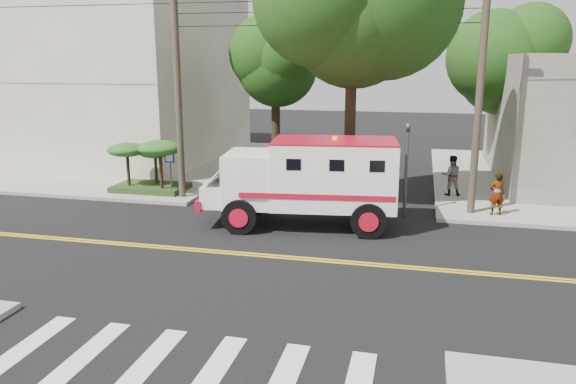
# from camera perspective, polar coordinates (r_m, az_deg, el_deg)

# --- Properties ---
(ground) EXTENTS (100.00, 100.00, 0.00)m
(ground) POSITION_cam_1_polar(r_m,az_deg,el_deg) (17.42, -1.66, -6.55)
(ground) COLOR black
(ground) RESTS_ON ground
(sidewalk_nw) EXTENTS (17.00, 17.00, 0.15)m
(sidewalk_nw) POSITION_cam_1_polar(r_m,az_deg,el_deg) (34.78, -17.58, 3.05)
(sidewalk_nw) COLOR gray
(sidewalk_nw) RESTS_ON ground
(building_left) EXTENTS (16.00, 14.00, 10.00)m
(building_left) POSITION_cam_1_polar(r_m,az_deg,el_deg) (36.63, -19.67, 11.39)
(building_left) COLOR #B9AC98
(building_left) RESTS_ON sidewalk_nw
(utility_pole_left) EXTENTS (0.28, 0.28, 9.00)m
(utility_pole_left) POSITION_cam_1_polar(r_m,az_deg,el_deg) (23.99, -11.10, 9.70)
(utility_pole_left) COLOR #382D23
(utility_pole_left) RESTS_ON ground
(utility_pole_right) EXTENTS (0.28, 0.28, 9.00)m
(utility_pole_right) POSITION_cam_1_polar(r_m,az_deg,el_deg) (22.14, 18.86, 8.95)
(utility_pole_right) COLOR #382D23
(utility_pole_right) RESTS_ON ground
(tree_main) EXTENTS (6.08, 5.70, 9.85)m
(tree_main) POSITION_cam_1_polar(r_m,az_deg,el_deg) (22.18, 7.65, 16.53)
(tree_main) COLOR black
(tree_main) RESTS_ON ground
(tree_left) EXTENTS (4.48, 4.20, 7.70)m
(tree_left) POSITION_cam_1_polar(r_m,az_deg,el_deg) (28.46, -0.75, 12.96)
(tree_left) COLOR black
(tree_left) RESTS_ON ground
(tree_right) EXTENTS (4.80, 4.50, 8.20)m
(tree_right) POSITION_cam_1_polar(r_m,az_deg,el_deg) (31.90, 22.22, 12.70)
(tree_right) COLOR black
(tree_right) RESTS_ON ground
(traffic_signal) EXTENTS (0.15, 0.18, 3.60)m
(traffic_signal) POSITION_cam_1_polar(r_m,az_deg,el_deg) (21.73, 11.97, 3.26)
(traffic_signal) COLOR #3F3F42
(traffic_signal) RESTS_ON ground
(accessibility_sign) EXTENTS (0.45, 0.10, 2.02)m
(accessibility_sign) POSITION_cam_1_polar(r_m,az_deg,el_deg) (24.78, -11.87, 2.46)
(accessibility_sign) COLOR #3F3F42
(accessibility_sign) RESTS_ON ground
(palm_planter) EXTENTS (3.52, 2.63, 2.36)m
(palm_planter) POSITION_cam_1_polar(r_m,az_deg,el_deg) (25.67, -13.98, 3.36)
(palm_planter) COLOR #1E3314
(palm_planter) RESTS_ON sidewalk_nw
(armored_truck) EXTENTS (7.22, 3.51, 3.17)m
(armored_truck) POSITION_cam_1_polar(r_m,az_deg,el_deg) (20.11, 2.14, 1.51)
(armored_truck) COLOR white
(armored_truck) RESTS_ON ground
(pedestrian_a) EXTENTS (0.67, 0.52, 1.62)m
(pedestrian_a) POSITION_cam_1_polar(r_m,az_deg,el_deg) (22.62, 20.46, -0.19)
(pedestrian_a) COLOR gray
(pedestrian_a) RESTS_ON sidewalk_ne
(pedestrian_b) EXTENTS (0.90, 0.73, 1.75)m
(pedestrian_b) POSITION_cam_1_polar(r_m,az_deg,el_deg) (25.28, 16.26, 1.63)
(pedestrian_b) COLOR gray
(pedestrian_b) RESTS_ON sidewalk_ne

